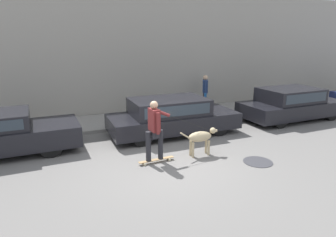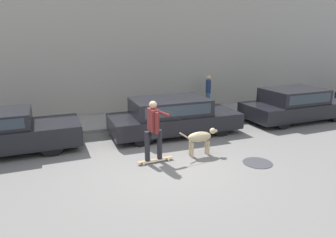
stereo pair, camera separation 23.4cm
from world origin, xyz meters
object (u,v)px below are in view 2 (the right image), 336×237
parked_car_1 (173,116)px  pedestrian_with_bag (208,91)px  skateboarder (154,128)px  parked_car_2 (295,105)px  dog (200,138)px

parked_car_1 → pedestrian_with_bag: 3.55m
skateboarder → pedestrian_with_bag: size_ratio=1.45×
parked_car_1 → parked_car_2: 5.22m
parked_car_2 → parked_car_1: bearing=177.8°
parked_car_1 → dog: parked_car_1 is taller
pedestrian_with_bag → dog: bearing=85.5°
dog → pedestrian_with_bag: pedestrian_with_bag is taller
parked_car_1 → skateboarder: bearing=-123.2°
parked_car_2 → pedestrian_with_bag: bearing=135.3°
parked_car_1 → skateboarder: (-1.36, -2.12, 0.34)m
parked_car_2 → dog: parked_car_2 is taller
skateboarder → dog: bearing=-3.2°
parked_car_1 → dog: 2.10m
pedestrian_with_bag → parked_car_1: bearing=68.2°
parked_car_2 → skateboarder: skateboarder is taller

